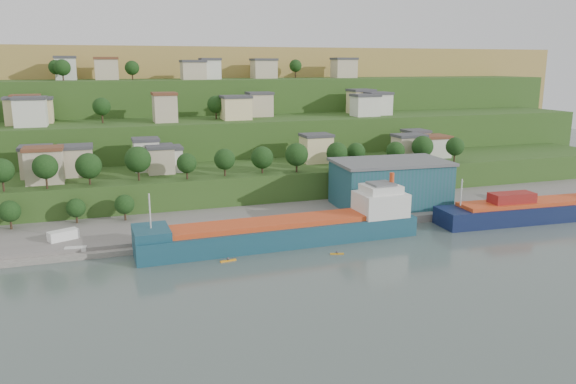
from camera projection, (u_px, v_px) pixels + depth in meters
name	position (u px, v px, depth m)	size (l,w,h in m)	color
ground	(310.00, 256.00, 121.98)	(500.00, 500.00, 0.00)	#45544E
quay	(341.00, 216.00, 154.09)	(220.00, 26.00, 4.00)	slate
pebble_beach	(44.00, 251.00, 125.10)	(40.00, 18.00, 2.40)	slate
hillside	(188.00, 148.00, 277.70)	(360.00, 210.58, 96.00)	#284719
cargo_ship_near	(290.00, 232.00, 130.27)	(66.24, 11.72, 16.98)	#15404F
cargo_ship_far	(547.00, 210.00, 150.88)	(59.38, 13.19, 16.01)	#0D163D
warehouse	(390.00, 183.00, 156.11)	(32.20, 21.02, 12.80)	#1D5258
caravan	(63.00, 237.00, 126.58)	(6.41, 2.67, 2.99)	white
dinghy	(76.00, 249.00, 121.33)	(4.53, 1.70, 0.91)	silver
kayak_orange	(228.00, 260.00, 118.65)	(3.53, 1.05, 0.87)	orange
kayak_yellow	(337.00, 253.00, 123.05)	(3.02, 1.32, 0.75)	#C78917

